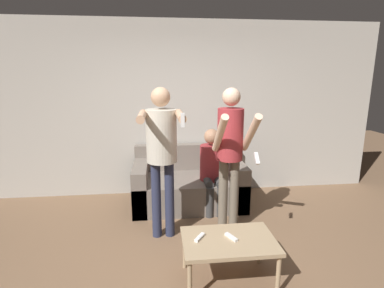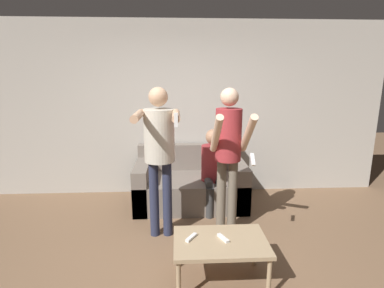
# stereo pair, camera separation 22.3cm
# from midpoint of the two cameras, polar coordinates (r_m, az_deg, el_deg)

# --- Properties ---
(ground_plane) EXTENTS (14.00, 14.00, 0.00)m
(ground_plane) POSITION_cam_midpoint_polar(r_m,az_deg,el_deg) (3.13, -1.51, -24.00)
(ground_plane) COLOR brown
(wall_back) EXTENTS (6.40, 0.06, 2.70)m
(wall_back) POSITION_cam_midpoint_polar(r_m,az_deg,el_deg) (4.75, -3.92, 6.53)
(wall_back) COLOR #B7B2A8
(wall_back) RESTS_ON ground_plane
(couch) EXTENTS (1.60, 0.95, 0.82)m
(couch) POSITION_cam_midpoint_polar(r_m,az_deg,el_deg) (4.51, -2.11, -7.80)
(couch) COLOR slate
(couch) RESTS_ON ground_plane
(person_standing_left) EXTENTS (0.46, 0.76, 1.76)m
(person_standing_left) POSITION_cam_midpoint_polar(r_m,az_deg,el_deg) (3.36, -7.68, -0.20)
(person_standing_left) COLOR #282D47
(person_standing_left) RESTS_ON ground_plane
(person_standing_right) EXTENTS (0.42, 0.66, 1.75)m
(person_standing_right) POSITION_cam_midpoint_polar(r_m,az_deg,el_deg) (3.44, 5.49, -0.55)
(person_standing_right) COLOR #6B6051
(person_standing_right) RESTS_ON ground_plane
(person_seated) EXTENTS (0.33, 0.54, 1.16)m
(person_seated) POSITION_cam_midpoint_polar(r_m,az_deg,el_deg) (4.21, 2.32, -4.23)
(person_seated) COLOR #383838
(person_seated) RESTS_ON ground_plane
(coffee_table) EXTENTS (0.85, 0.56, 0.43)m
(coffee_table) POSITION_cam_midpoint_polar(r_m,az_deg,el_deg) (2.88, 4.70, -18.42)
(coffee_table) COLOR tan
(coffee_table) RESTS_ON ground_plane
(remote_near) EXTENTS (0.10, 0.15, 0.02)m
(remote_near) POSITION_cam_midpoint_polar(r_m,az_deg,el_deg) (2.87, 5.19, -17.25)
(remote_near) COLOR white
(remote_near) RESTS_ON coffee_table
(remote_far) EXTENTS (0.11, 0.14, 0.02)m
(remote_far) POSITION_cam_midpoint_polar(r_m,az_deg,el_deg) (2.85, -0.86, -17.38)
(remote_far) COLOR white
(remote_far) RESTS_ON coffee_table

